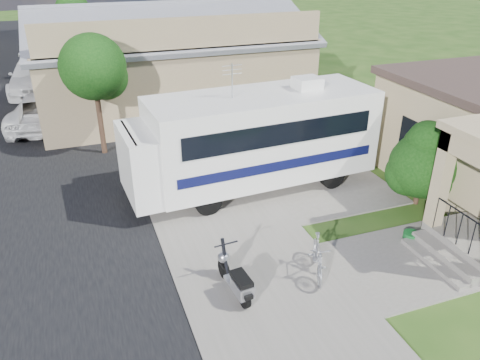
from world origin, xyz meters
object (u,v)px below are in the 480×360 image
object	(u,v)px
motorhome	(254,137)
van	(34,76)
scooter	(236,279)
pickup_truck	(46,108)
bicycle	(317,259)
shrub	(423,162)
garden_hose	(411,237)

from	to	relation	value
motorhome	van	xyz separation A→B (m)	(-7.16, 15.12, -0.94)
scooter	pickup_truck	bearing A→B (deg)	101.32
bicycle	van	size ratio (longest dim) A/B	0.28
shrub	scooter	distance (m)	7.28
shrub	garden_hose	world-z (taller)	shrub
motorhome	bicycle	distance (m)	5.14
motorhome	garden_hose	bearing A→B (deg)	-60.10
shrub	motorhome	bearing A→B (deg)	148.48
scooter	bicycle	size ratio (longest dim) A/B	1.00
garden_hose	motorhome	bearing A→B (deg)	123.31
scooter	bicycle	xyz separation A→B (m)	(2.11, 0.03, 0.01)
bicycle	motorhome	bearing A→B (deg)	109.14
pickup_truck	garden_hose	bearing A→B (deg)	135.57
scooter	van	bearing A→B (deg)	98.22
shrub	bicycle	bearing A→B (deg)	-154.94
bicycle	scooter	bearing A→B (deg)	-156.85
motorhome	bicycle	bearing A→B (deg)	-96.53
shrub	garden_hose	size ratio (longest dim) A/B	6.17
scooter	pickup_truck	xyz separation A→B (m)	(-4.10, 13.89, 0.29)
shrub	garden_hose	distance (m)	2.65
van	garden_hose	distance (m)	22.05
motorhome	garden_hose	distance (m)	5.61
motorhome	garden_hose	world-z (taller)	motorhome
motorhome	pickup_truck	distance (m)	11.05
bicycle	garden_hose	size ratio (longest dim) A/B	3.72
motorhome	shrub	xyz separation A→B (m)	(4.48, -2.75, -0.39)
scooter	garden_hose	size ratio (longest dim) A/B	3.74
shrub	van	distance (m)	21.33
shrub	van	size ratio (longest dim) A/B	0.47
motorhome	scooter	xyz separation A→B (m)	(-2.38, -5.00, -1.30)
bicycle	van	bearing A→B (deg)	131.18
pickup_truck	shrub	bearing A→B (deg)	143.67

